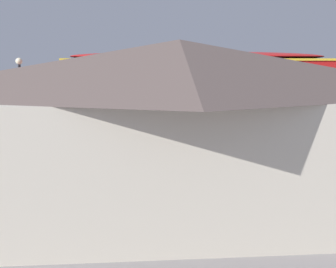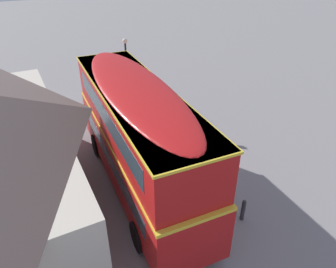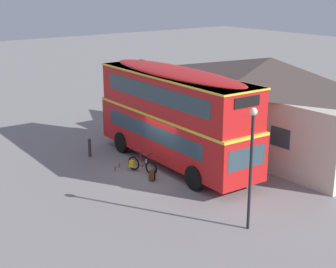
{
  "view_description": "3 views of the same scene",
  "coord_description": "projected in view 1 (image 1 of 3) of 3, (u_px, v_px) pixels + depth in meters",
  "views": [
    {
      "loc": [
        1.87,
        19.23,
        4.42
      ],
      "look_at": [
        0.57,
        0.86,
        1.62
      ],
      "focal_mm": 51.24,
      "sensor_mm": 36.0,
      "label": 1
    },
    {
      "loc": [
        -10.58,
        4.71,
        9.07
      ],
      "look_at": [
        0.69,
        -0.75,
        1.44
      ],
      "focal_mm": 33.12,
      "sensor_mm": 36.0,
      "label": 2
    },
    {
      "loc": [
        18.3,
        -13.32,
        8.68
      ],
      "look_at": [
        0.64,
        -0.09,
        2.08
      ],
      "focal_mm": 54.4,
      "sensor_mm": 36.0,
      "label": 3
    }
  ],
  "objects": [
    {
      "name": "water_bottle_blue_sports",
      "position": [
        218.0,
        160.0,
        21.11
      ],
      "size": [
        0.08,
        0.08,
        0.23
      ],
      "color": "#338CBF",
      "rests_on": "ground"
    },
    {
      "name": "ground_plane",
      "position": [
        180.0,
        170.0,
        19.76
      ],
      "size": [
        120.0,
        120.0,
        0.0
      ],
      "primitive_type": "plane",
      "color": "gray"
    },
    {
      "name": "double_decker_bus",
      "position": [
        198.0,
        109.0,
        18.21
      ],
      "size": [
        10.17,
        2.87,
        4.79
      ],
      "color": "black",
      "rests_on": "ground"
    },
    {
      "name": "pub_building",
      "position": [
        179.0,
        131.0,
        12.94
      ],
      "size": [
        12.41,
        5.82,
        4.99
      ],
      "color": "beige",
      "rests_on": "ground"
    },
    {
      "name": "street_lamp",
      "position": [
        21.0,
        100.0,
        19.71
      ],
      "size": [
        0.28,
        0.28,
        4.57
      ],
      "color": "black",
      "rests_on": "ground"
    },
    {
      "name": "touring_bicycle",
      "position": [
        193.0,
        157.0,
        20.48
      ],
      "size": [
        1.69,
        0.77,
        1.0
      ],
      "color": "black",
      "rests_on": "ground"
    },
    {
      "name": "water_bottle_red_squeeze",
      "position": [
        209.0,
        159.0,
        21.5
      ],
      "size": [
        0.07,
        0.07,
        0.22
      ],
      "color": "#D84C33",
      "rests_on": "ground"
    },
    {
      "name": "backpack_on_ground",
      "position": [
        165.0,
        158.0,
        20.6
      ],
      "size": [
        0.38,
        0.38,
        0.56
      ],
      "color": "#592D19",
      "rests_on": "ground"
    },
    {
      "name": "kerb_bollard",
      "position": [
        268.0,
        149.0,
        21.53
      ],
      "size": [
        0.16,
        0.16,
        0.97
      ],
      "color": "#333338",
      "rests_on": "ground"
    }
  ]
}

